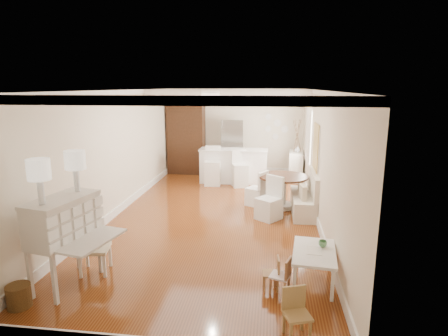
% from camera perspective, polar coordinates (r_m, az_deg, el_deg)
% --- Properties ---
extents(room, '(9.00, 9.04, 2.82)m').
position_cam_1_polar(room, '(8.42, -0.85, 6.22)').
color(room, brown).
rests_on(room, ground).
extents(secretary_bureau, '(1.26, 1.27, 1.35)m').
position_cam_1_polar(secretary_bureau, '(5.98, -23.02, -10.33)').
color(secretary_bureau, silver).
rests_on(secretary_bureau, ground).
extents(gustavian_armchair, '(0.55, 0.55, 0.82)m').
position_cam_1_polar(gustavian_armchair, '(6.32, -19.13, -11.40)').
color(gustavian_armchair, white).
rests_on(gustavian_armchair, ground).
extents(wicker_basket, '(0.35, 0.35, 0.31)m').
position_cam_1_polar(wicker_basket, '(5.92, -28.79, -16.73)').
color(wicker_basket, brown).
rests_on(wicker_basket, ground).
extents(kids_table, '(0.71, 1.08, 0.51)m').
position_cam_1_polar(kids_table, '(5.91, 13.48, -14.40)').
color(kids_table, white).
rests_on(kids_table, ground).
extents(kids_chair_a, '(0.25, 0.25, 0.49)m').
position_cam_1_polar(kids_chair_a, '(5.64, 7.16, -15.59)').
color(kids_chair_a, '#9D7347').
rests_on(kids_chair_a, ground).
extents(kids_chair_b, '(0.33, 0.33, 0.55)m').
position_cam_1_polar(kids_chair_b, '(5.55, 8.54, -15.84)').
color(kids_chair_b, '#976744').
rests_on(kids_chair_b, ground).
extents(kids_chair_c, '(0.37, 0.37, 0.60)m').
position_cam_1_polar(kids_chair_c, '(4.72, 11.10, -21.04)').
color(kids_chair_c, '#A3804A').
rests_on(kids_chair_c, ground).
extents(banquette, '(0.52, 1.60, 0.98)m').
position_cam_1_polar(banquette, '(8.83, 12.00, -3.64)').
color(banquette, silver).
rests_on(banquette, ground).
extents(dining_table, '(1.38, 1.38, 0.80)m').
position_cam_1_polar(dining_table, '(9.10, 8.96, -3.63)').
color(dining_table, '#452516').
rests_on(dining_table, ground).
extents(slip_chair_near, '(0.65, 0.65, 0.95)m').
position_cam_1_polar(slip_chair_near, '(8.28, 6.86, -4.62)').
color(slip_chair_near, white).
rests_on(slip_chair_near, ground).
extents(slip_chair_far, '(0.57, 0.56, 0.87)m').
position_cam_1_polar(slip_chair_far, '(9.23, 4.97, -3.06)').
color(slip_chair_far, white).
rests_on(slip_chair_far, ground).
extents(breakfast_counter, '(2.05, 0.65, 1.03)m').
position_cam_1_polar(breakfast_counter, '(11.37, 1.46, 0.34)').
color(breakfast_counter, white).
rests_on(breakfast_counter, ground).
extents(bar_stool_left, '(0.49, 0.49, 1.15)m').
position_cam_1_polar(bar_stool_left, '(11.05, -1.74, 0.30)').
color(bar_stool_left, white).
rests_on(bar_stool_left, ground).
extents(bar_stool_right, '(0.53, 0.53, 1.06)m').
position_cam_1_polar(bar_stool_right, '(10.89, 2.45, -0.13)').
color(bar_stool_right, white).
rests_on(bar_stool_right, ground).
extents(pantry_cabinet, '(1.20, 0.60, 2.30)m').
position_cam_1_polar(pantry_cabinet, '(12.59, -5.76, 4.39)').
color(pantry_cabinet, '#381E11').
rests_on(pantry_cabinet, ground).
extents(fridge, '(0.75, 0.65, 1.80)m').
position_cam_1_polar(fridge, '(12.31, 2.90, 3.08)').
color(fridge, silver).
rests_on(fridge, ground).
extents(sideboard, '(0.47, 0.97, 0.90)m').
position_cam_1_polar(sideboard, '(11.85, 10.89, 0.29)').
color(sideboard, silver).
rests_on(sideboard, ground).
extents(pencil_cup, '(0.16, 0.16, 0.10)m').
position_cam_1_polar(pencil_cup, '(5.95, 14.80, -11.09)').
color(pencil_cup, '#55915B').
rests_on(pencil_cup, kids_table).
extents(branch_vase, '(0.19, 0.19, 0.18)m').
position_cam_1_polar(branch_vase, '(11.72, 11.13, 2.84)').
color(branch_vase, silver).
rests_on(branch_vase, sideboard).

